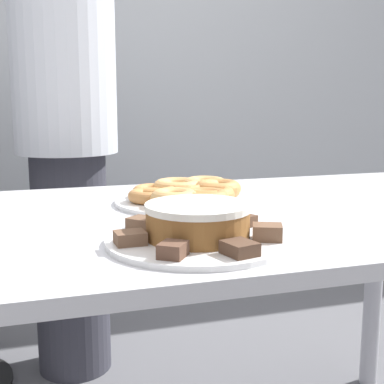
{
  "coord_description": "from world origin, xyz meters",
  "views": [
    {
      "loc": [
        -0.3,
        -1.11,
        1.0
      ],
      "look_at": [
        0.03,
        -0.06,
        0.8
      ],
      "focal_mm": 50.0,
      "sensor_mm": 36.0,
      "label": 1
    }
  ],
  "objects": [
    {
      "name": "donut_1",
      "position": [
        -0.03,
        0.11,
        0.77
      ],
      "size": [
        0.1,
        0.1,
        0.03
      ],
      "color": "#C68447",
      "rests_on": "plate_donuts"
    },
    {
      "name": "donut_4",
      "position": [
        0.11,
        0.08,
        0.77
      ],
      "size": [
        0.13,
        0.13,
        0.03
      ],
      "color": "#D18E4C",
      "rests_on": "plate_donuts"
    },
    {
      "name": "plate_cake",
      "position": [
        -0.02,
        -0.24,
        0.75
      ],
      "size": [
        0.33,
        0.33,
        0.01
      ],
      "color": "white",
      "rests_on": "table"
    },
    {
      "name": "donut_3",
      "position": [
        0.09,
        0.03,
        0.77
      ],
      "size": [
        0.12,
        0.12,
        0.04
      ],
      "color": "#C68447",
      "rests_on": "plate_donuts"
    },
    {
      "name": "donut_7",
      "position": [
        0.07,
        0.19,
        0.77
      ],
      "size": [
        0.13,
        0.13,
        0.04
      ],
      "color": "#E5AD66",
      "rests_on": "plate_donuts"
    },
    {
      "name": "lamington_5",
      "position": [
        0.09,
        -0.18,
        0.76
      ],
      "size": [
        0.06,
        0.06,
        0.02
      ],
      "rotation": [
        0.0,
        0.0,
        6.77
      ],
      "color": "#513828",
      "rests_on": "plate_cake"
    },
    {
      "name": "lamington_2",
      "position": [
        -0.09,
        -0.34,
        0.77
      ],
      "size": [
        0.06,
        0.06,
        0.02
      ],
      "rotation": [
        0.0,
        0.0,
        4.07
      ],
      "color": "brown",
      "rests_on": "plate_cake"
    },
    {
      "name": "plate_donuts",
      "position": [
        0.07,
        0.12,
        0.75
      ],
      "size": [
        0.36,
        0.36,
        0.01
      ],
      "color": "white",
      "rests_on": "table"
    },
    {
      "name": "donut_5",
      "position": [
        0.15,
        0.13,
        0.77
      ],
      "size": [
        0.12,
        0.12,
        0.04
      ],
      "color": "#D18E4C",
      "rests_on": "plate_donuts"
    },
    {
      "name": "donut_0",
      "position": [
        0.07,
        0.12,
        0.77
      ],
      "size": [
        0.12,
        0.12,
        0.03
      ],
      "color": "#C68447",
      "rests_on": "plate_donuts"
    },
    {
      "name": "donut_6",
      "position": [
        0.14,
        0.2,
        0.77
      ],
      "size": [
        0.12,
        0.12,
        0.04
      ],
      "color": "#E5AD66",
      "rests_on": "plate_donuts"
    },
    {
      "name": "lamington_0",
      "position": [
        -0.1,
        -0.15,
        0.76
      ],
      "size": [
        0.07,
        0.07,
        0.02
      ],
      "rotation": [
        0.0,
        0.0,
        2.28
      ],
      "color": "brown",
      "rests_on": "plate_cake"
    },
    {
      "name": "table",
      "position": [
        0.0,
        0.0,
        0.66
      ],
      "size": [
        1.75,
        0.87,
        0.74
      ],
      "color": "silver",
      "rests_on": "ground_plane"
    },
    {
      "name": "donut_2",
      "position": [
        0.02,
        0.04,
        0.77
      ],
      "size": [
        0.11,
        0.11,
        0.04
      ],
      "color": "#E5AD66",
      "rests_on": "plate_donuts"
    },
    {
      "name": "lamington_6",
      "position": [
        0.0,
        -0.12,
        0.77
      ],
      "size": [
        0.05,
        0.05,
        0.03
      ],
      "rotation": [
        0.0,
        0.0,
        7.66
      ],
      "color": "brown",
      "rests_on": "plate_cake"
    },
    {
      "name": "lamington_1",
      "position": [
        -0.14,
        -0.24,
        0.76
      ],
      "size": [
        0.05,
        0.05,
        0.02
      ],
      "rotation": [
        0.0,
        0.0,
        3.18
      ],
      "color": "brown",
      "rests_on": "plate_cake"
    },
    {
      "name": "lamington_3",
      "position": [
        0.01,
        -0.36,
        0.76
      ],
      "size": [
        0.06,
        0.06,
        0.02
      ],
      "rotation": [
        0.0,
        0.0,
        4.97
      ],
      "color": "#513828",
      "rests_on": "plate_cake"
    },
    {
      "name": "donut_8",
      "position": [
        0.0,
        0.17,
        0.77
      ],
      "size": [
        0.11,
        0.11,
        0.03
      ],
      "color": "#D18E4C",
      "rests_on": "plate_donuts"
    },
    {
      "name": "lamington_4",
      "position": [
        0.09,
        -0.29,
        0.77
      ],
      "size": [
        0.06,
        0.06,
        0.03
      ],
      "rotation": [
        0.0,
        0.0,
        5.87
      ],
      "color": "brown",
      "rests_on": "plate_cake"
    },
    {
      "name": "wall_back",
      "position": [
        0.0,
        1.53,
        1.3
      ],
      "size": [
        8.0,
        0.05,
        2.6
      ],
      "color": "#B2B7BC",
      "rests_on": "ground_plane"
    },
    {
      "name": "frosted_cake",
      "position": [
        -0.02,
        -0.24,
        0.79
      ],
      "size": [
        0.19,
        0.19,
        0.06
      ],
      "color": "brown",
      "rests_on": "plate_cake"
    },
    {
      "name": "person_standing",
      "position": [
        -0.16,
        0.8,
        0.86
      ],
      "size": [
        0.35,
        0.35,
        1.63
      ],
      "color": "#383842",
      "rests_on": "ground_plane"
    }
  ]
}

